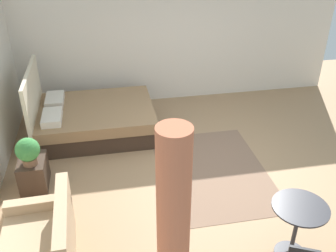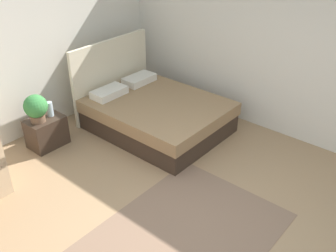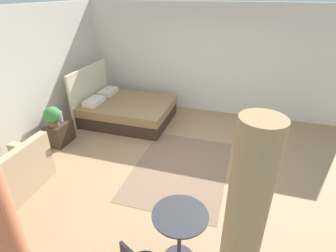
# 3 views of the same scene
# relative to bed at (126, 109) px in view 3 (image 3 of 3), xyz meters

# --- Properties ---
(ground_plane) EXTENTS (8.63, 9.72, 0.02)m
(ground_plane) POSITION_rel_bed_xyz_m (-1.57, -1.91, -0.30)
(ground_plane) COLOR #9E7A56
(wall_back) EXTENTS (8.63, 0.12, 2.72)m
(wall_back) POSITION_rel_bed_xyz_m (-1.57, 1.46, 1.07)
(wall_back) COLOR silver
(wall_back) RESTS_ON ground
(wall_right) EXTENTS (0.12, 6.72, 2.72)m
(wall_right) POSITION_rel_bed_xyz_m (1.25, -1.91, 1.07)
(wall_right) COLOR silver
(wall_right) RESTS_ON ground
(area_rug) EXTENTS (2.32, 1.67, 0.01)m
(area_rug) POSITION_rel_bed_xyz_m (-1.59, -1.85, -0.29)
(area_rug) COLOR #7F604C
(area_rug) RESTS_ON ground
(bed) EXTENTS (1.65, 2.11, 1.29)m
(bed) POSITION_rel_bed_xyz_m (0.00, 0.00, 0.00)
(bed) COLOR #38281E
(bed) RESTS_ON ground
(couch) EXTENTS (1.26, 0.84, 0.85)m
(couch) POSITION_rel_bed_xyz_m (-3.00, 0.60, -0.01)
(couch) COLOR tan
(couch) RESTS_ON ground
(nightstand) EXTENTS (0.54, 0.39, 0.46)m
(nightstand) POSITION_rel_bed_xyz_m (-1.43, 0.88, -0.06)
(nightstand) COLOR #38281E
(nightstand) RESTS_ON ground
(potted_plant) EXTENTS (0.34, 0.34, 0.42)m
(potted_plant) POSITION_rel_bed_xyz_m (-1.53, 0.87, 0.40)
(potted_plant) COLOR brown
(potted_plant) RESTS_ON nightstand
(vase) EXTENTS (0.09, 0.09, 0.22)m
(vase) POSITION_rel_bed_xyz_m (-1.31, 0.88, 0.28)
(vase) COLOR silver
(vase) RESTS_ON nightstand
(balcony_table) EXTENTS (0.64, 0.64, 0.75)m
(balcony_table) POSITION_rel_bed_xyz_m (-3.37, -2.29, 0.23)
(balcony_table) COLOR #2D2D33
(balcony_table) RESTS_ON ground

